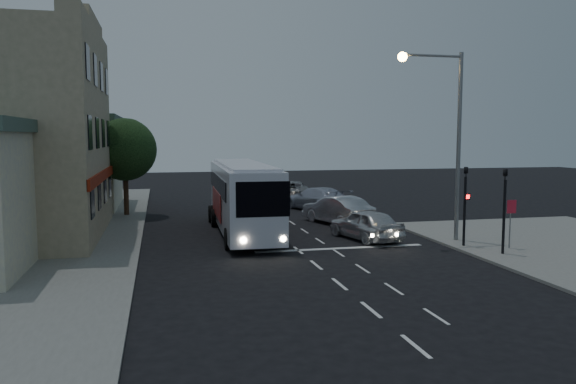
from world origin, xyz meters
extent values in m
plane|color=black|center=(0.00, 0.00, 0.00)|extent=(120.00, 120.00, 0.00)
cube|color=slate|center=(-13.00, 8.00, 0.06)|extent=(12.00, 50.00, 0.12)
cube|color=silver|center=(0.00, -10.00, 0.01)|extent=(0.12, 1.60, 0.01)
cube|color=silver|center=(0.00, -7.00, 0.01)|extent=(0.12, 1.60, 0.01)
cube|color=silver|center=(0.00, -4.00, 0.01)|extent=(0.12, 1.60, 0.01)
cube|color=silver|center=(0.00, -1.00, 0.01)|extent=(0.12, 1.60, 0.01)
cube|color=silver|center=(0.00, 2.00, 0.01)|extent=(0.12, 1.60, 0.01)
cube|color=silver|center=(0.00, 5.00, 0.01)|extent=(0.12, 1.60, 0.01)
cube|color=silver|center=(0.00, 8.00, 0.01)|extent=(0.12, 1.60, 0.01)
cube|color=silver|center=(0.00, 11.00, 0.01)|extent=(0.12, 1.60, 0.01)
cube|color=silver|center=(0.00, 14.00, 0.01)|extent=(0.12, 1.60, 0.01)
cube|color=silver|center=(0.00, 17.00, 0.01)|extent=(0.12, 1.60, 0.01)
cube|color=silver|center=(1.60, -8.00, 0.01)|extent=(0.10, 1.50, 0.01)
cube|color=silver|center=(1.60, -5.00, 0.01)|extent=(0.10, 1.50, 0.01)
cube|color=silver|center=(1.60, -2.00, 0.01)|extent=(0.10, 1.50, 0.01)
cube|color=silver|center=(1.60, 1.00, 0.01)|extent=(0.10, 1.50, 0.01)
cube|color=silver|center=(1.60, 4.00, 0.01)|extent=(0.10, 1.50, 0.01)
cube|color=silver|center=(1.60, 7.00, 0.01)|extent=(0.10, 1.50, 0.01)
cube|color=silver|center=(1.60, 10.00, 0.01)|extent=(0.10, 1.50, 0.01)
cube|color=silver|center=(1.60, 13.00, 0.01)|extent=(0.10, 1.50, 0.01)
cube|color=silver|center=(1.60, 16.00, 0.01)|extent=(0.10, 1.50, 0.01)
cube|color=silver|center=(1.60, 19.00, 0.01)|extent=(0.10, 1.50, 0.01)
cube|color=silver|center=(2.00, 2.00, 0.01)|extent=(8.00, 0.35, 0.01)
cube|color=silver|center=(-1.79, 7.08, 1.98)|extent=(2.86, 12.25, 3.25)
cube|color=silver|center=(-1.79, 7.08, 3.66)|extent=(2.44, 11.84, 0.18)
cube|color=black|center=(-1.79, 1.04, 2.49)|extent=(2.34, 0.18, 1.52)
cube|color=black|center=(-0.51, 7.59, 2.64)|extent=(0.30, 10.16, 0.91)
cube|color=black|center=(-3.07, 7.59, 2.64)|extent=(0.30, 10.16, 0.91)
cube|color=maroon|center=(-0.50, 8.10, 1.52)|extent=(0.18, 5.59, 1.42)
cube|color=maroon|center=(-3.08, 8.10, 1.52)|extent=(0.18, 5.59, 1.42)
cylinder|color=black|center=(-3.06, 2.82, 0.51)|extent=(0.38, 1.02, 1.02)
cylinder|color=black|center=(-0.52, 2.82, 0.51)|extent=(0.38, 1.02, 1.02)
cylinder|color=black|center=(-3.06, 9.62, 0.51)|extent=(0.38, 1.02, 1.02)
cylinder|color=black|center=(-0.52, 9.62, 0.51)|extent=(0.38, 1.02, 1.02)
cylinder|color=black|center=(-3.06, 11.35, 0.51)|extent=(0.38, 1.02, 1.02)
cylinder|color=black|center=(-0.52, 11.35, 0.51)|extent=(0.38, 1.02, 1.02)
cylinder|color=#FFF2CC|center=(-2.66, 0.97, 0.76)|extent=(0.27, 0.06, 0.26)
cylinder|color=#FFF2CC|center=(-0.93, 0.97, 0.76)|extent=(0.27, 0.06, 0.26)
imported|color=silver|center=(3.93, 3.80, 0.78)|extent=(2.88, 4.88, 1.56)
imported|color=silver|center=(4.08, 8.90, 0.84)|extent=(3.25, 5.37, 1.67)
imported|color=#ABAFC0|center=(4.59, 15.11, 0.82)|extent=(4.05, 6.11, 1.64)
imported|color=gray|center=(4.28, 21.13, 0.80)|extent=(3.81, 6.21, 1.61)
cylinder|color=black|center=(7.60, 0.80, 1.72)|extent=(0.12, 0.12, 3.20)
imported|color=black|center=(7.60, 0.80, 3.77)|extent=(0.15, 0.18, 0.90)
cube|color=black|center=(7.60, 0.62, 2.42)|extent=(0.25, 0.12, 0.30)
cube|color=#FF0C0C|center=(7.60, 0.55, 2.42)|extent=(0.16, 0.02, 0.18)
cylinder|color=black|center=(8.30, -1.20, 1.72)|extent=(0.12, 0.12, 3.20)
imported|color=black|center=(8.30, -1.20, 3.77)|extent=(0.18, 0.15, 0.90)
cylinder|color=slate|center=(9.30, -0.20, 1.12)|extent=(0.06, 0.06, 2.00)
cube|color=red|center=(9.30, -0.27, 2.02)|extent=(0.45, 0.03, 0.60)
cylinder|color=slate|center=(8.00, 2.20, 4.62)|extent=(0.20, 0.20, 9.00)
cylinder|color=slate|center=(6.50, 2.20, 8.92)|extent=(3.00, 0.12, 0.12)
sphere|color=#FFBF59|center=(5.00, 2.20, 8.82)|extent=(0.44, 0.44, 0.44)
cube|color=gray|center=(-9.50, 8.00, 10.37)|extent=(1.00, 12.00, 0.50)
cube|color=gray|center=(-9.50, 8.00, 10.87)|extent=(1.00, 6.00, 0.50)
cube|color=maroon|center=(-8.95, 8.00, 3.12)|extent=(0.15, 12.00, 0.50)
cube|color=black|center=(-8.98, 3.50, 2.32)|extent=(0.06, 1.30, 1.50)
cube|color=black|center=(-8.98, 6.50, 2.32)|extent=(0.06, 1.30, 1.50)
cube|color=black|center=(-8.98, 9.50, 2.32)|extent=(0.06, 1.30, 1.50)
cube|color=black|center=(-8.98, 12.50, 2.32)|extent=(0.06, 1.30, 1.50)
cube|color=black|center=(-8.98, 3.50, 5.32)|extent=(0.06, 1.30, 1.50)
cube|color=black|center=(-8.98, 6.50, 5.32)|extent=(0.06, 1.30, 1.50)
cube|color=black|center=(-8.98, 9.50, 5.32)|extent=(0.06, 1.30, 1.50)
cube|color=black|center=(-8.98, 12.50, 5.32)|extent=(0.06, 1.30, 1.50)
cube|color=black|center=(-8.98, 3.50, 8.32)|extent=(0.06, 1.30, 1.50)
cube|color=black|center=(-8.98, 6.50, 8.32)|extent=(0.06, 1.30, 1.50)
cube|color=black|center=(-8.98, 9.50, 8.32)|extent=(0.06, 1.30, 1.50)
cube|color=black|center=(-8.98, 12.50, 8.32)|extent=(0.06, 1.30, 1.50)
cube|color=#AAA69D|center=(-13.50, 20.00, 3.12)|extent=(9.00, 9.00, 6.00)
cube|color=#40574C|center=(-13.50, 20.00, 6.37)|extent=(9.40, 9.40, 0.50)
cylinder|color=black|center=(-8.20, 15.00, 1.52)|extent=(0.32, 0.32, 2.80)
sphere|color=black|center=(-8.20, 15.00, 4.32)|extent=(4.00, 4.00, 4.00)
sphere|color=#305C27|center=(-8.00, 15.60, 5.02)|extent=(2.60, 2.60, 2.60)
sphere|color=black|center=(-8.50, 14.40, 4.72)|extent=(2.40, 2.40, 2.40)
camera|label=1|loc=(-6.06, -22.33, 5.16)|focal=35.00mm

